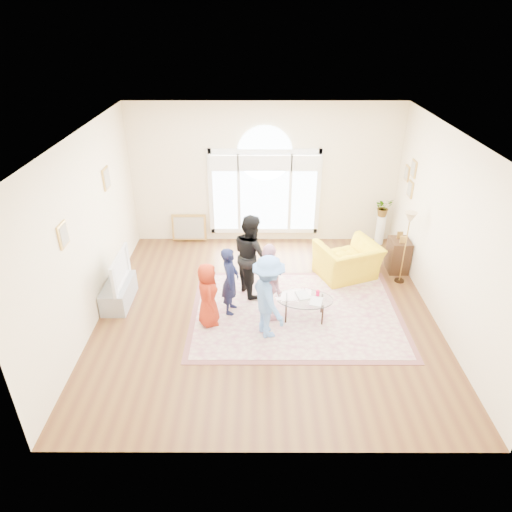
{
  "coord_description": "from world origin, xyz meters",
  "views": [
    {
      "loc": [
        -0.17,
        -6.83,
        4.89
      ],
      "look_at": [
        -0.19,
        0.3,
        1.0
      ],
      "focal_mm": 32.0,
      "sensor_mm": 36.0,
      "label": 1
    }
  ],
  "objects_px": {
    "coffee_table": "(305,300)",
    "armchair": "(347,261)",
    "tv_console": "(119,293)",
    "television": "(115,270)",
    "area_rug": "(296,312)"
  },
  "relations": [
    {
      "from": "tv_console",
      "to": "coffee_table",
      "type": "height_order",
      "value": "coffee_table"
    },
    {
      "from": "area_rug",
      "to": "television",
      "type": "height_order",
      "value": "television"
    },
    {
      "from": "television",
      "to": "armchair",
      "type": "relative_size",
      "value": 0.91
    },
    {
      "from": "tv_console",
      "to": "coffee_table",
      "type": "relative_size",
      "value": 0.96
    },
    {
      "from": "television",
      "to": "tv_console",
      "type": "bearing_deg",
      "value": 180.0
    },
    {
      "from": "area_rug",
      "to": "tv_console",
      "type": "relative_size",
      "value": 3.6
    },
    {
      "from": "tv_console",
      "to": "television",
      "type": "height_order",
      "value": "television"
    },
    {
      "from": "television",
      "to": "coffee_table",
      "type": "height_order",
      "value": "television"
    },
    {
      "from": "area_rug",
      "to": "coffee_table",
      "type": "bearing_deg",
      "value": -53.8
    },
    {
      "from": "tv_console",
      "to": "coffee_table",
      "type": "xyz_separation_m",
      "value": [
        3.42,
        -0.49,
        0.19
      ]
    },
    {
      "from": "area_rug",
      "to": "coffee_table",
      "type": "xyz_separation_m",
      "value": [
        0.12,
        -0.17,
        0.39
      ]
    },
    {
      "from": "area_rug",
      "to": "coffee_table",
      "type": "distance_m",
      "value": 0.44
    },
    {
      "from": "area_rug",
      "to": "coffee_table",
      "type": "relative_size",
      "value": 3.45
    },
    {
      "from": "coffee_table",
      "to": "armchair",
      "type": "height_order",
      "value": "armchair"
    },
    {
      "from": "coffee_table",
      "to": "armchair",
      "type": "relative_size",
      "value": 0.91
    }
  ]
}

